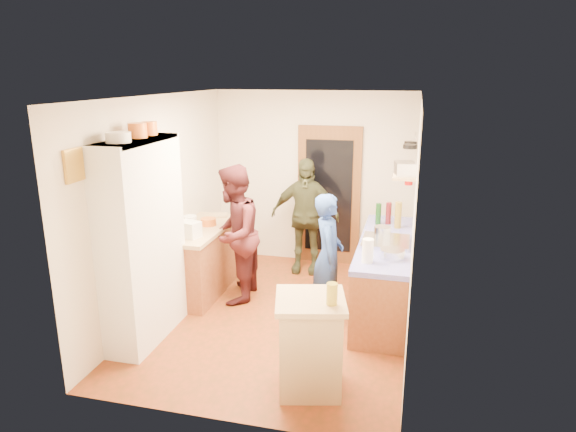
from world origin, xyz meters
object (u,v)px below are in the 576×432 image
at_px(right_counter_base, 384,277).
at_px(island_base, 310,346).
at_px(person_left, 237,233).
at_px(hutch_body, 143,242).
at_px(person_hob, 331,256).
at_px(person_back, 306,216).

xyz_separation_m(right_counter_base, island_base, (-0.55, -1.86, 0.01)).
distance_m(right_counter_base, person_left, 1.91).
distance_m(hutch_body, island_base, 2.13).
bearing_deg(person_hob, island_base, 172.21).
bearing_deg(right_counter_base, island_base, -106.57).
xyz_separation_m(hutch_body, right_counter_base, (2.50, 1.30, -0.68)).
relative_size(person_hob, person_left, 0.85).
distance_m(island_base, person_back, 2.97).
bearing_deg(hutch_body, person_hob, 28.27).
bearing_deg(hutch_body, person_back, 60.78).
relative_size(hutch_body, person_back, 1.30).
distance_m(person_hob, person_left, 1.25).
relative_size(hutch_body, person_left, 1.25).
relative_size(right_counter_base, person_back, 1.30).
bearing_deg(person_back, island_base, -79.91).
height_order(hutch_body, right_counter_base, hutch_body).
height_order(person_hob, person_left, person_left).
bearing_deg(island_base, person_hob, 92.62).
distance_m(island_base, person_hob, 1.60).
relative_size(right_counter_base, island_base, 2.56).
distance_m(island_base, person_left, 2.21).
distance_m(right_counter_base, person_hob, 0.76).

